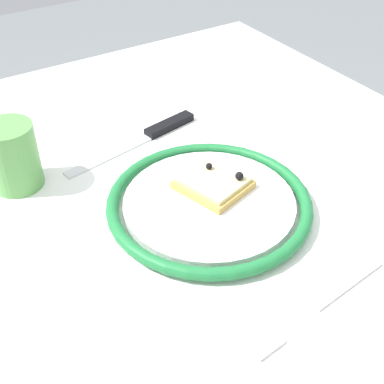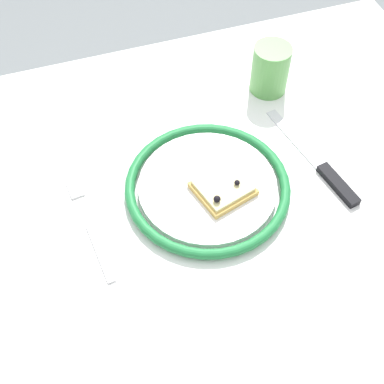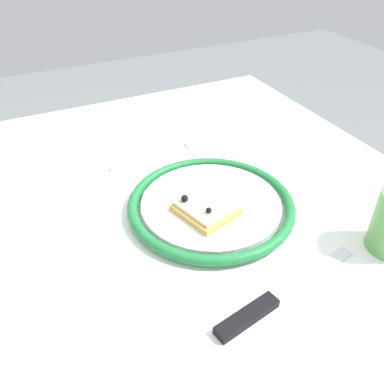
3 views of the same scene
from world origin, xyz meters
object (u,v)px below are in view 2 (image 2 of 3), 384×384
(plate, at_px, (207,187))
(cup, at_px, (270,69))
(pizza_slice_near, at_px, (222,188))
(fork, at_px, (90,227))
(knife, at_px, (326,171))
(dining_table, at_px, (221,231))

(plate, bearing_deg, cup, 45.58)
(pizza_slice_near, relative_size, fork, 0.51)
(plate, height_order, knife, plate)
(plate, height_order, pizza_slice_near, pizza_slice_near)
(dining_table, height_order, plate, plate)
(knife, bearing_deg, cup, 92.74)
(dining_table, distance_m, knife, 0.21)
(dining_table, xyz_separation_m, pizza_slice_near, (-0.00, 0.01, 0.12))
(pizza_slice_near, relative_size, cup, 1.10)
(dining_table, relative_size, pizza_slice_near, 9.86)
(pizza_slice_near, bearing_deg, fork, 177.64)
(dining_table, bearing_deg, cup, 52.16)
(dining_table, xyz_separation_m, plate, (-0.02, 0.03, 0.11))
(knife, relative_size, fork, 1.19)
(plate, distance_m, pizza_slice_near, 0.03)
(pizza_slice_near, height_order, knife, pizza_slice_near)
(plate, relative_size, pizza_slice_near, 2.61)
(plate, height_order, fork, plate)
(dining_table, height_order, fork, fork)
(knife, bearing_deg, plate, 171.95)
(dining_table, relative_size, fork, 5.02)
(cup, bearing_deg, pizza_slice_near, -129.02)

